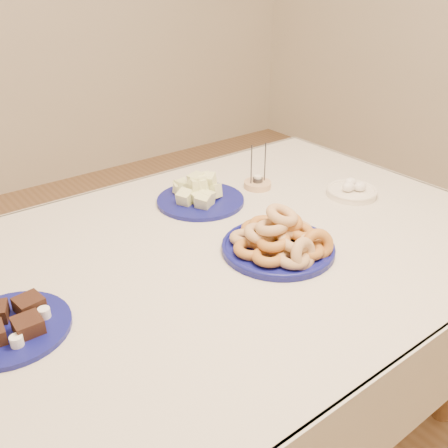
{
  "coord_description": "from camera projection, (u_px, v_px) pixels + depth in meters",
  "views": [
    {
      "loc": [
        -0.67,
        -0.92,
        1.43
      ],
      "look_at": [
        0.0,
        -0.05,
        0.85
      ],
      "focal_mm": 40.0,
      "sensor_mm": 36.0,
      "label": 1
    }
  ],
  "objects": [
    {
      "name": "dining_table",
      "position": [
        213.0,
        283.0,
        1.37
      ],
      "size": [
        1.71,
        1.11,
        0.75
      ],
      "color": "brown",
      "rests_on": "ground"
    },
    {
      "name": "brownie_plate",
      "position": [
        10.0,
        325.0,
        1.03
      ],
      "size": [
        0.27,
        0.27,
        0.04
      ],
      "rotation": [
        0.0,
        0.0,
        -0.08
      ],
      "color": "navy",
      "rests_on": "dining_table"
    },
    {
      "name": "ground",
      "position": [
        215.0,
        442.0,
        1.67
      ],
      "size": [
        5.0,
        5.0,
        0.0
      ],
      "primitive_type": "plane",
      "color": "#886140",
      "rests_on": "ground"
    },
    {
      "name": "melon_plate",
      "position": [
        199.0,
        195.0,
        1.57
      ],
      "size": [
        0.33,
        0.33,
        0.09
      ],
      "rotation": [
        0.0,
        0.0,
        0.22
      ],
      "color": "navy",
      "rests_on": "dining_table"
    },
    {
      "name": "candle_holder",
      "position": [
        258.0,
        183.0,
        1.68
      ],
      "size": [
        0.11,
        0.11,
        0.15
      ],
      "rotation": [
        0.0,
        0.0,
        -0.17
      ],
      "color": "tan",
      "rests_on": "dining_table"
    },
    {
      "name": "egg_bowl",
      "position": [
        352.0,
        191.0,
        1.62
      ],
      "size": [
        0.21,
        0.21,
        0.05
      ],
      "rotation": [
        0.0,
        0.0,
        -0.35
      ],
      "color": "white",
      "rests_on": "dining_table"
    },
    {
      "name": "donut_platter",
      "position": [
        280.0,
        240.0,
        1.3
      ],
      "size": [
        0.31,
        0.31,
        0.14
      ],
      "rotation": [
        0.0,
        0.0,
        0.03
      ],
      "color": "navy",
      "rests_on": "dining_table"
    }
  ]
}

